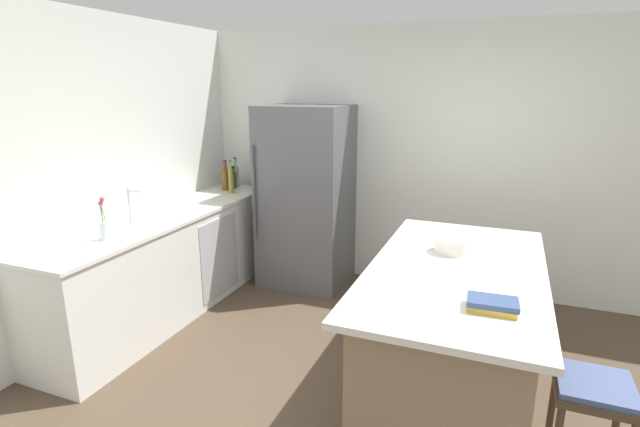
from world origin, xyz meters
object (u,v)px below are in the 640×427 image
olive_oil_bottle (231,180)px  whiskey_bottle (225,178)px  gin_bottle (236,176)px  syrup_bottle (234,179)px  kitchen_island (452,331)px  flower_vase (104,226)px  mixing_bowl (452,245)px  bar_stool (592,403)px  cookbook_stack (492,305)px  refrigerator (306,197)px  sink_faucet (131,205)px

olive_oil_bottle → whiskey_bottle: bearing=142.4°
gin_bottle → syrup_bottle: 0.10m
kitchen_island → gin_bottle: size_ratio=6.11×
whiskey_bottle → syrup_bottle: bearing=68.6°
flower_vase → gin_bottle: (-0.11, 2.01, 0.02)m
whiskey_bottle → mixing_bowl: 2.76m
bar_stool → syrup_bottle: 3.93m
syrup_bottle → cookbook_stack: 3.46m
olive_oil_bottle → cookbook_stack: size_ratio=1.33×
gin_bottle → whiskey_bottle: gin_bottle is taller
refrigerator → olive_oil_bottle: refrigerator is taller
kitchen_island → mixing_bowl: bearing=103.5°
kitchen_island → sink_faucet: 2.66m
gin_bottle → olive_oil_bottle: (0.13, -0.30, 0.01)m
sink_faucet → mixing_bowl: sink_faucet is taller
gin_bottle → cookbook_stack: (2.82, -2.13, -0.11)m
kitchen_island → olive_oil_bottle: 2.84m
whiskey_bottle → cookbook_stack: whiskey_bottle is taller
kitchen_island → olive_oil_bottle: olive_oil_bottle is taller
olive_oil_bottle → cookbook_stack: olive_oil_bottle is taller
refrigerator → gin_bottle: size_ratio=5.63×
syrup_bottle → mixing_bowl: (2.49, -1.21, -0.06)m
syrup_bottle → mixing_bowl: bearing=-26.0°
refrigerator → flower_vase: refrigerator is taller
refrigerator → gin_bottle: bearing=169.9°
refrigerator → whiskey_bottle: refrigerator is taller
bar_stool → syrup_bottle: size_ratio=2.62×
bar_stool → flower_vase: bearing=176.8°
gin_bottle → flower_vase: bearing=-86.8°
bar_stool → sink_faucet: size_ratio=2.19×
cookbook_stack → mixing_bowl: (-0.30, 0.83, 0.02)m
flower_vase → whiskey_bottle: 1.83m
flower_vase → syrup_bottle: bearing=92.5°
olive_oil_bottle → cookbook_stack: (2.69, -1.84, -0.12)m
refrigerator → olive_oil_bottle: (-0.80, -0.13, 0.14)m
olive_oil_bottle → bar_stool: bearing=-30.7°
kitchen_island → bar_stool: kitchen_island is taller
bar_stool → whiskey_bottle: bearing=149.0°
gin_bottle → cookbook_stack: gin_bottle is taller
sink_faucet → flower_vase: bearing=-74.2°
sink_faucet → mixing_bowl: (2.52, 0.30, -0.12)m
olive_oil_bottle → cookbook_stack: 3.26m
syrup_bottle → olive_oil_bottle: 0.23m
refrigerator → gin_bottle: 0.95m
bar_stool → flower_vase: size_ratio=1.99×
kitchen_island → sink_faucet: sink_faucet is taller
refrigerator → cookbook_stack: (1.89, -1.97, 0.02)m
refrigerator → whiskey_bottle: 0.95m
olive_oil_bottle → mixing_bowl: olive_oil_bottle is taller
whiskey_bottle → cookbook_stack: 3.43m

